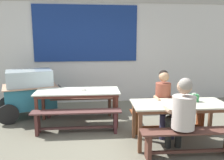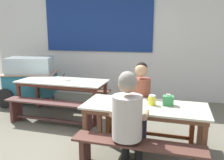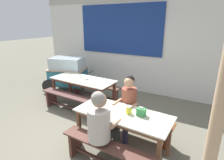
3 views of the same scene
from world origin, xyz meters
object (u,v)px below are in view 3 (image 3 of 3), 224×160
(dining_table_far, at_px, (83,82))
(bench_near_back, at_px, (135,122))
(bench_far_back, at_px, (95,88))
(bench_near_front, at_px, (106,152))
(bench_far_front, at_px, (70,100))
(tissue_box, at_px, (141,112))
(condiment_jar, at_px, (129,110))
(dining_table_near, at_px, (123,117))
(food_cart, at_px, (67,72))
(person_right_near_table, at_px, (127,104))
(person_near_front, at_px, (101,123))
(wooden_support_post, at_px, (210,156))
(soup_bowl, at_px, (86,79))

(dining_table_far, xyz_separation_m, bench_near_back, (1.81, -0.67, -0.36))
(bench_far_back, height_order, bench_near_front, same)
(bench_far_front, height_order, tissue_box, tissue_box)
(dining_table_far, bearing_deg, condiment_jar, -31.30)
(dining_table_near, bearing_deg, food_cart, 148.16)
(dining_table_far, distance_m, bench_far_back, 0.63)
(person_right_near_table, relative_size, condiment_jar, 9.30)
(bench_near_front, bearing_deg, tissue_box, 61.36)
(dining_table_near, height_order, person_right_near_table, person_right_near_table)
(person_right_near_table, distance_m, tissue_box, 0.57)
(food_cart, distance_m, person_near_front, 3.60)
(dining_table_near, distance_m, bench_far_front, 1.96)
(bench_far_front, distance_m, wooden_support_post, 3.72)
(dining_table_near, bearing_deg, soup_bowl, 144.63)
(person_right_near_table, bearing_deg, bench_near_front, -84.11)
(soup_bowl, bearing_deg, person_right_near_table, -25.48)
(dining_table_far, distance_m, person_near_front, 2.31)
(tissue_box, bearing_deg, food_cart, 151.63)
(bench_near_front, relative_size, wooden_support_post, 0.61)
(dining_table_far, distance_m, bench_near_back, 1.96)
(bench_far_back, distance_m, bench_far_front, 1.03)
(dining_table_far, relative_size, bench_far_front, 1.02)
(person_near_front, distance_m, soup_bowl, 2.23)
(person_near_front, bearing_deg, food_cart, 140.93)
(dining_table_far, height_order, tissue_box, tissue_box)
(bench_near_front, bearing_deg, bench_far_front, 146.48)
(soup_bowl, bearing_deg, wooden_support_post, -38.53)
(bench_near_back, height_order, person_near_front, person_near_front)
(food_cart, relative_size, soup_bowl, 13.74)
(bench_near_back, bearing_deg, bench_far_back, 146.53)
(bench_near_front, height_order, person_right_near_table, person_right_near_table)
(bench_near_back, height_order, person_right_near_table, person_right_near_table)
(bench_far_front, height_order, bench_near_front, same)
(soup_bowl, bearing_deg, bench_near_back, -21.67)
(dining_table_near, height_order, wooden_support_post, wooden_support_post)
(food_cart, distance_m, soup_bowl, 1.42)
(wooden_support_post, bearing_deg, soup_bowl, 141.47)
(bench_near_front, distance_m, soup_bowl, 2.41)
(person_right_near_table, relative_size, person_near_front, 0.98)
(dining_table_near, distance_m, tissue_box, 0.34)
(dining_table_near, bearing_deg, bench_far_front, 159.70)
(bench_far_front, bearing_deg, tissue_box, -15.70)
(dining_table_near, distance_m, food_cart, 3.46)
(person_right_near_table, xyz_separation_m, person_near_front, (-0.02, -0.89, 0.03))
(person_near_front, xyz_separation_m, condiment_jar, (0.24, 0.48, 0.07))
(bench_near_back, distance_m, person_near_front, 1.06)
(bench_far_front, height_order, soup_bowl, soup_bowl)
(dining_table_far, bearing_deg, food_cart, 150.83)
(bench_far_back, distance_m, person_near_front, 2.72)
(dining_table_near, bearing_deg, dining_table_far, 146.51)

